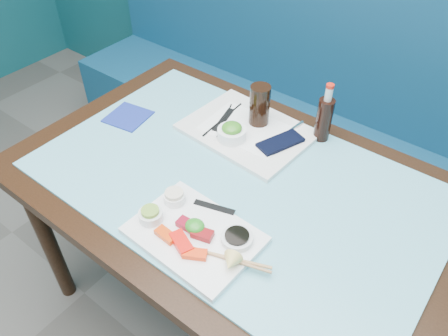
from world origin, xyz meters
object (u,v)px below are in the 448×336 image
Objects in this scene: booth_bench at (339,141)px; seaweed_bowl at (232,134)px; cola_glass at (260,105)px; dining_table at (235,200)px; serving_tray at (247,131)px; sashimi_plate at (194,235)px; cola_bottle_body at (324,120)px; blue_napkin at (128,117)px.

booth_bench is 0.82m from seaweed_bowl.
cola_glass reaches higher than seaweed_bowl.
dining_table is 0.22m from seaweed_bowl.
serving_tray is 2.88× the size of cola_glass.
booth_bench is at bearing 80.09° from cola_glass.
booth_bench is 0.75m from cola_glass.
sashimi_plate is 2.21× the size of cola_bottle_body.
cola_bottle_body is (0.06, 0.59, 0.07)m from sashimi_plate.
serving_tray is at bearing -99.95° from booth_bench.
cola_glass is (-0.10, 0.27, 0.18)m from dining_table.
sashimi_plate is 0.49m from serving_tray.
serving_tray is (-0.11, 0.21, 0.10)m from dining_table.
dining_table is at bearing -58.89° from serving_tray.
seaweed_bowl reaches higher than blue_napkin.
blue_napkin is at bearing 177.47° from dining_table.
dining_table is at bearing -107.38° from cola_bottle_body.
booth_bench reaches higher than blue_napkin.
cola_glass is at bearing 81.25° from seaweed_bowl.
dining_table is 9.65× the size of cola_glass.
blue_napkin is at bearing -150.19° from serving_tray.
serving_tray is at bearing 110.80° from sashimi_plate.
booth_bench is 21.52× the size of blue_napkin.
cola_glass reaches higher than sashimi_plate.
seaweed_bowl is (-0.12, -0.70, 0.42)m from booth_bench.
booth_bench is at bearing 83.95° from serving_tray.
seaweed_bowl is at bearing -98.75° from cola_glass.
seaweed_bowl is at bearing -137.97° from cola_bottle_body.
dining_table is 0.40m from cola_bottle_body.
cola_glass reaches higher than serving_tray.
cola_glass is at bearing -99.91° from booth_bench.
booth_bench is 0.89m from dining_table.
booth_bench is 2.14× the size of dining_table.
cola_glass is 0.48m from blue_napkin.
booth_bench is 20.68× the size of cola_glass.
sashimi_plate is at bearing -66.71° from seaweed_bowl.
cola_bottle_body is at bearing 86.26° from sashimi_plate.
serving_tray is (-0.11, -0.63, 0.39)m from booth_bench.
seaweed_bowl is at bearing -99.70° from booth_bench.
booth_bench is at bearing 90.00° from dining_table.
dining_table is at bearing -69.61° from cola_glass.
cola_glass is at bearing 110.39° from dining_table.
blue_napkin is (-0.61, -0.32, -0.07)m from cola_bottle_body.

